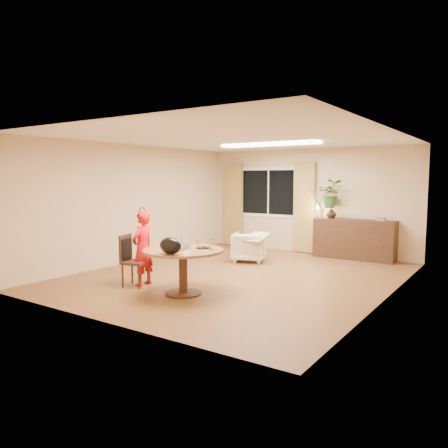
% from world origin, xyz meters
% --- Properties ---
extents(floor, '(6.50, 6.50, 0.00)m').
position_xyz_m(floor, '(0.00, 0.00, 0.00)').
color(floor, brown).
rests_on(floor, ground).
extents(ceiling, '(6.50, 6.50, 0.00)m').
position_xyz_m(ceiling, '(0.00, 0.00, 2.60)').
color(ceiling, white).
rests_on(ceiling, wall_back).
extents(wall_back, '(5.50, 0.00, 5.50)m').
position_xyz_m(wall_back, '(0.00, 3.25, 1.30)').
color(wall_back, tan).
rests_on(wall_back, floor).
extents(wall_left, '(0.00, 6.50, 6.50)m').
position_xyz_m(wall_left, '(-2.75, 0.00, 1.30)').
color(wall_left, tan).
rests_on(wall_left, floor).
extents(wall_right, '(0.00, 6.50, 6.50)m').
position_xyz_m(wall_right, '(2.75, 0.00, 1.30)').
color(wall_right, tan).
rests_on(wall_right, floor).
extents(window, '(1.70, 0.03, 1.30)m').
position_xyz_m(window, '(-1.10, 3.23, 1.50)').
color(window, white).
rests_on(window, wall_back).
extents(curtain_left, '(0.55, 0.08, 2.25)m').
position_xyz_m(curtain_left, '(-2.15, 3.15, 1.15)').
color(curtain_left, olive).
rests_on(curtain_left, wall_back).
extents(curtain_right, '(0.55, 0.08, 2.25)m').
position_xyz_m(curtain_right, '(-0.05, 3.15, 1.15)').
color(curtain_right, olive).
rests_on(curtain_right, wall_back).
extents(ceiling_panel, '(2.20, 0.35, 0.05)m').
position_xyz_m(ceiling_panel, '(0.00, 1.20, 2.57)').
color(ceiling_panel, white).
rests_on(ceiling_panel, ceiling).
extents(dining_table, '(1.29, 1.29, 0.73)m').
position_xyz_m(dining_table, '(-0.03, -1.60, 0.58)').
color(dining_table, brown).
rests_on(dining_table, floor).
extents(dining_chair, '(0.52, 0.49, 0.89)m').
position_xyz_m(dining_chair, '(-1.06, -1.65, 0.45)').
color(dining_chair, black).
rests_on(dining_chair, floor).
extents(child, '(0.50, 0.36, 1.31)m').
position_xyz_m(child, '(-0.99, -1.54, 0.65)').
color(child, red).
rests_on(child, floor).
extents(laptop, '(0.37, 0.29, 0.22)m').
position_xyz_m(laptop, '(-0.13, -1.63, 0.84)').
color(laptop, '#B7B7BC').
rests_on(laptop, dining_table).
extents(tumbler, '(0.10, 0.10, 0.11)m').
position_xyz_m(tumbler, '(0.05, -1.27, 0.79)').
color(tumbler, white).
rests_on(tumbler, dining_table).
extents(wine_glass, '(0.09, 0.09, 0.20)m').
position_xyz_m(wine_glass, '(0.37, -1.40, 0.83)').
color(wine_glass, white).
rests_on(wine_glass, dining_table).
extents(pot_lid, '(0.27, 0.27, 0.04)m').
position_xyz_m(pot_lid, '(0.17, -1.34, 0.75)').
color(pot_lid, white).
rests_on(pot_lid, dining_table).
extents(handbag, '(0.41, 0.28, 0.26)m').
position_xyz_m(handbag, '(0.10, -2.06, 0.86)').
color(handbag, black).
rests_on(handbag, dining_table).
extents(armchair, '(0.90, 0.91, 0.65)m').
position_xyz_m(armchair, '(-0.60, 1.42, 0.32)').
color(armchair, beige).
rests_on(armchair, floor).
extents(throw, '(0.46, 0.56, 0.03)m').
position_xyz_m(throw, '(-0.35, 1.33, 0.66)').
color(throw, beige).
rests_on(throw, armchair).
extents(sideboard, '(1.85, 0.45, 0.92)m').
position_xyz_m(sideboard, '(1.27, 3.01, 0.46)').
color(sideboard, black).
rests_on(sideboard, floor).
extents(vase, '(0.24, 0.24, 0.25)m').
position_xyz_m(vase, '(0.71, 3.01, 1.05)').
color(vase, black).
rests_on(vase, sideboard).
extents(bouquet, '(0.73, 0.69, 0.66)m').
position_xyz_m(bouquet, '(0.67, 3.01, 1.50)').
color(bouquet, '#2A6425').
rests_on(bouquet, vase).
extents(book_stack, '(0.22, 0.19, 0.08)m').
position_xyz_m(book_stack, '(1.86, 3.01, 0.96)').
color(book_stack, '#8D6347').
rests_on(book_stack, sideboard).
extents(desk_lamp, '(0.17, 0.17, 0.35)m').
position_xyz_m(desk_lamp, '(0.38, 2.96, 1.10)').
color(desk_lamp, black).
rests_on(desk_lamp, sideboard).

